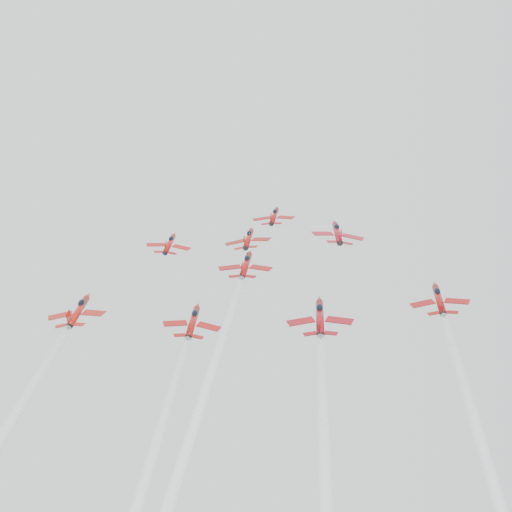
{
  "coord_description": "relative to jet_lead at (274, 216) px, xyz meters",
  "views": [
    {
      "loc": [
        4.61,
        -123.18,
        144.98
      ],
      "look_at": [
        0.0,
        2.0,
        167.81
      ],
      "focal_mm": 50.0,
      "sensor_mm": 36.0,
      "label": 1
    }
  ],
  "objects": [
    {
      "name": "jet_row2_right",
      "position": [
        12.47,
        -8.84,
        -5.58
      ],
      "size": [
        10.31,
        13.06,
        8.78
      ],
      "rotation": [
        0.56,
        0.1,
        0.08
      ],
      "color": "#A60F20"
    },
    {
      "name": "jet_row2_left",
      "position": [
        -19.82,
        -13.4,
        -8.48
      ],
      "size": [
        8.59,
        10.88,
        7.31
      ],
      "rotation": [
        0.56,
        0.1,
        0.03
      ],
      "color": "#AD1010"
    },
    {
      "name": "jet_lead",
      "position": [
        0.0,
        0.0,
        0.0
      ],
      "size": [
        8.92,
        11.29,
        7.59
      ],
      "rotation": [
        0.56,
        -0.01,
        -0.14
      ],
      "color": "maroon"
    },
    {
      "name": "jet_row2_center",
      "position": [
        -4.84,
        -11.29,
        -7.13
      ],
      "size": [
        9.08,
        11.51,
        7.74
      ],
      "rotation": [
        0.56,
        -0.08,
        -0.14
      ],
      "color": "maroon"
    },
    {
      "name": "jet_center",
      "position": [
        -4.77,
        -61.83,
        -39.16
      ],
      "size": [
        9.62,
        89.01,
        56.92
      ],
      "rotation": [
        0.56,
        0.03,
        -0.08
      ],
      "color": "#9E0F0F"
    }
  ]
}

